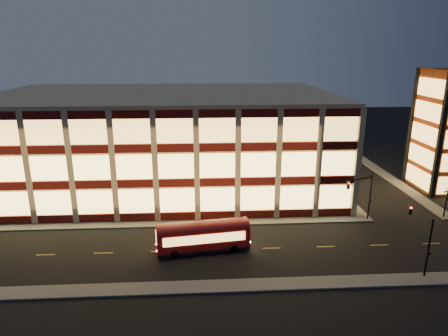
{
  "coord_description": "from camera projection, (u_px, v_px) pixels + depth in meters",
  "views": [
    {
      "loc": [
        2.49,
        -44.62,
        20.8
      ],
      "look_at": [
        5.68,
        8.0,
        5.0
      ],
      "focal_mm": 32.0,
      "sensor_mm": 36.0,
      "label": 1
    }
  ],
  "objects": [
    {
      "name": "sidewalk_office_east",
      "position": [
        325.0,
        179.0,
        66.06
      ],
      "size": [
        2.0,
        30.0,
        0.15
      ],
      "primitive_type": "cube",
      "color": "#514F4C",
      "rests_on": "ground"
    },
    {
      "name": "traffic_signal_far",
      "position": [
        362.0,
        191.0,
        48.82
      ],
      "size": [
        3.79,
        1.87,
        6.0
      ],
      "color": "black",
      "rests_on": "ground"
    },
    {
      "name": "office_building",
      "position": [
        166.0,
        139.0,
        62.41
      ],
      "size": [
        50.45,
        30.45,
        14.5
      ],
      "color": "tan",
      "rests_on": "ground"
    },
    {
      "name": "traffic_signal_near",
      "position": [
        422.0,
        230.0,
        38.12
      ],
      "size": [
        0.32,
        4.45,
        6.0
      ],
      "color": "black",
      "rests_on": "ground"
    },
    {
      "name": "sidewalk_office_south",
      "position": [
        157.0,
        224.0,
        49.25
      ],
      "size": [
        54.0,
        2.0,
        0.15
      ],
      "primitive_type": "cube",
      "color": "#514F4C",
      "rests_on": "ground"
    },
    {
      "name": "sidewalk_tower_west",
      "position": [
        390.0,
        178.0,
        66.69
      ],
      "size": [
        2.0,
        30.0,
        0.15
      ],
      "primitive_type": "cube",
      "color": "#514F4C",
      "rests_on": "ground"
    },
    {
      "name": "ground",
      "position": [
        181.0,
        227.0,
        48.49
      ],
      "size": [
        200.0,
        200.0,
        0.0
      ],
      "primitive_type": "plane",
      "color": "black",
      "rests_on": "ground"
    },
    {
      "name": "trolley_bus",
      "position": [
        203.0,
        235.0,
        42.34
      ],
      "size": [
        10.02,
        3.8,
        3.31
      ],
      "rotation": [
        0.0,
        0.0,
        0.14
      ],
      "color": "#9F0A08",
      "rests_on": "ground"
    },
    {
      "name": "sidewalk_near",
      "position": [
        175.0,
        288.0,
        36.04
      ],
      "size": [
        100.0,
        2.0,
        0.15
      ],
      "primitive_type": "cube",
      "color": "#514F4C",
      "rests_on": "ground"
    }
  ]
}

